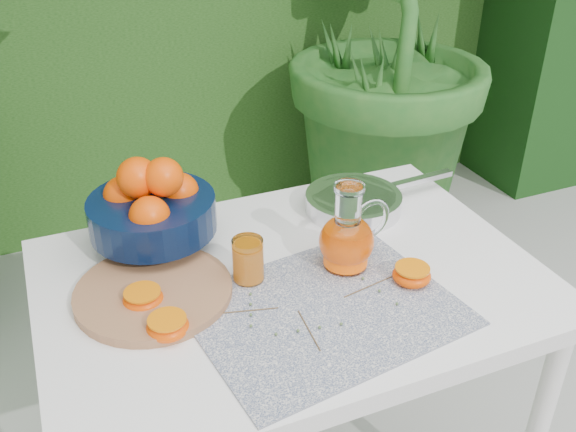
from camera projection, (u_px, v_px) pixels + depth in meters
name	position (u px, v px, depth m)	size (l,w,h in m)	color
potted_plant_right	(375.00, 28.00, 2.47)	(1.77, 1.77, 1.77)	#205D20
white_table	(292.00, 307.00, 1.34)	(1.00, 0.70, 0.75)	white
placemat	(324.00, 310.00, 1.20)	(0.48, 0.37, 0.00)	#0C1B43
cutting_board	(154.00, 292.00, 1.24)	(0.30, 0.30, 0.02)	olive
fruit_bowl	(152.00, 206.00, 1.35)	(0.33, 0.33, 0.21)	black
juice_pitcher	(348.00, 238.00, 1.30)	(0.17, 0.13, 0.19)	white
juice_tumbler	(248.00, 261.00, 1.26)	(0.08, 0.08, 0.09)	white
saute_pan	(355.00, 201.00, 1.52)	(0.41, 0.24, 0.04)	silver
orange_halves	(245.00, 299.00, 1.21)	(0.59, 0.21, 0.04)	#FC3602
thyme_sprigs	(314.00, 307.00, 1.20)	(0.36, 0.21, 0.01)	brown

